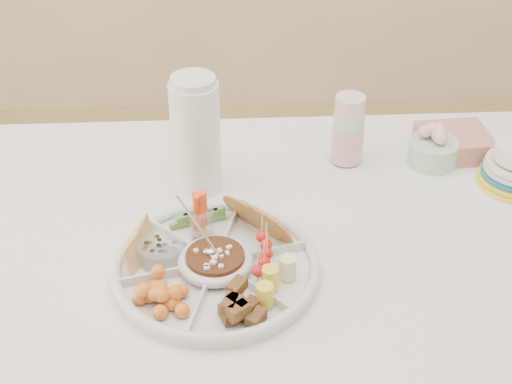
{
  "coord_description": "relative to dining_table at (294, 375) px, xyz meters",
  "views": [
    {
      "loc": [
        -0.14,
        -1.07,
        1.65
      ],
      "look_at": [
        -0.09,
        0.03,
        0.87
      ],
      "focal_mm": 50.0,
      "sensor_mm": 36.0,
      "label": 1
    }
  ],
  "objects": [
    {
      "name": "cherries",
      "position": [
        -0.26,
        -0.16,
        0.42
      ],
      "size": [
        0.15,
        0.15,
        0.05
      ],
      "primitive_type": null,
      "rotation": [
        0.0,
        0.0,
        0.26
      ],
      "color": "orange",
      "rests_on": "party_tray"
    },
    {
      "name": "bean_dip",
      "position": [
        -0.17,
        -0.07,
        0.41
      ],
      "size": [
        0.13,
        0.13,
        0.04
      ],
      "primitive_type": "cylinder",
      "rotation": [
        0.0,
        0.0,
        0.26
      ],
      "color": "#5D2417",
      "rests_on": "party_tray"
    },
    {
      "name": "dining_table",
      "position": [
        0.0,
        0.0,
        0.0
      ],
      "size": [
        1.52,
        1.02,
        0.76
      ],
      "primitive_type": "cube",
      "color": "white",
      "rests_on": "floor"
    },
    {
      "name": "tortillas",
      "position": [
        -0.07,
        0.02,
        0.42
      ],
      "size": [
        0.13,
        0.13,
        0.07
      ],
      "primitive_type": null,
      "rotation": [
        0.0,
        0.0,
        0.26
      ],
      "color": "#946023",
      "rests_on": "party_tray"
    },
    {
      "name": "pita_raisins",
      "position": [
        -0.29,
        -0.04,
        0.42
      ],
      "size": [
        0.15,
        0.15,
        0.06
      ],
      "primitive_type": null,
      "rotation": [
        0.0,
        0.0,
        0.26
      ],
      "color": "tan",
      "rests_on": "party_tray"
    },
    {
      "name": "banana_tomato",
      "position": [
        -0.04,
        -0.11,
        0.44
      ],
      "size": [
        0.12,
        0.12,
        0.08
      ],
      "primitive_type": null,
      "rotation": [
        0.0,
        0.0,
        0.26
      ],
      "color": "#FFD662",
      "rests_on": "party_tray"
    },
    {
      "name": "party_tray",
      "position": [
        -0.17,
        -0.07,
        0.4
      ],
      "size": [
        0.46,
        0.46,
        0.04
      ],
      "primitive_type": "cylinder",
      "rotation": [
        0.0,
        0.0,
        0.26
      ],
      "color": "silver",
      "rests_on": "dining_table"
    },
    {
      "name": "granola_chunks",
      "position": [
        -0.13,
        -0.2,
        0.42
      ],
      "size": [
        0.12,
        0.12,
        0.04
      ],
      "primitive_type": null,
      "rotation": [
        0.0,
        0.0,
        0.26
      ],
      "color": "brown",
      "rests_on": "party_tray"
    },
    {
      "name": "thermos",
      "position": [
        -0.2,
        0.21,
        0.51
      ],
      "size": [
        0.12,
        0.12,
        0.27
      ],
      "primitive_type": "cylinder",
      "rotation": [
        0.0,
        0.0,
        0.18
      ],
      "color": "white",
      "rests_on": "dining_table"
    },
    {
      "name": "napkin_stack",
      "position": [
        0.39,
        0.32,
        0.41
      ],
      "size": [
        0.17,
        0.15,
        0.05
      ],
      "primitive_type": "cube",
      "rotation": [
        0.0,
        0.0,
        0.07
      ],
      "color": "tan",
      "rests_on": "dining_table"
    },
    {
      "name": "carrot_cucumber",
      "position": [
        -0.2,
        0.05,
        0.44
      ],
      "size": [
        0.12,
        0.12,
        0.09
      ],
      "primitive_type": null,
      "rotation": [
        0.0,
        0.0,
        0.26
      ],
      "color": "#FF511E",
      "rests_on": "party_tray"
    },
    {
      "name": "flower_bowl",
      "position": [
        0.33,
        0.28,
        0.42
      ],
      "size": [
        0.13,
        0.13,
        0.08
      ],
      "primitive_type": "cylinder",
      "rotation": [
        0.0,
        0.0,
        -0.19
      ],
      "color": "#96D0B8",
      "rests_on": "dining_table"
    },
    {
      "name": "cup_stack",
      "position": [
        0.14,
        0.3,
        0.48
      ],
      "size": [
        0.09,
        0.09,
        0.2
      ],
      "primitive_type": "cylinder",
      "rotation": [
        0.0,
        0.0,
        -0.38
      ],
      "color": "#B5C0AB",
      "rests_on": "dining_table"
    }
  ]
}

